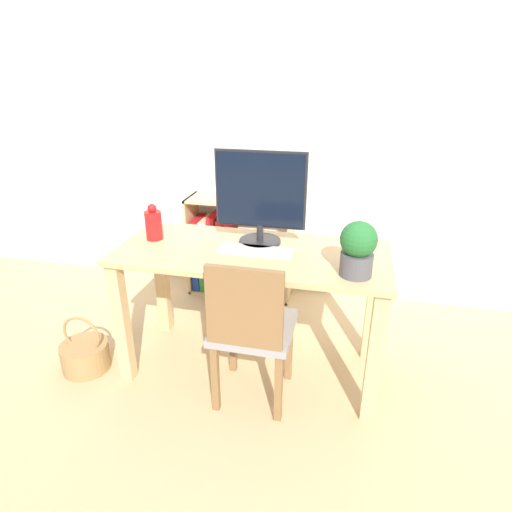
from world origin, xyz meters
name	(u,v)px	position (x,y,z in m)	size (l,w,h in m)	color
ground_plane	(252,366)	(0.00, 0.00, 0.00)	(10.00, 10.00, 0.00)	tan
wall_back	(287,120)	(0.00, 1.06, 1.30)	(8.00, 0.05, 2.60)	white
desk	(252,275)	(0.00, 0.00, 0.61)	(1.44, 0.63, 0.75)	tan
monitor	(260,195)	(0.02, 0.12, 1.02)	(0.49, 0.23, 0.50)	#232326
keyboard	(256,251)	(0.03, -0.02, 0.76)	(0.39, 0.13, 0.02)	#B2B2B7
vase	(154,224)	(-0.57, 0.04, 0.84)	(0.09, 0.09, 0.20)	red
potted_plant	(358,248)	(0.54, -0.17, 0.89)	(0.17, 0.17, 0.26)	#4C4C51
chair	(251,328)	(0.06, -0.28, 0.46)	(0.40, 0.40, 0.84)	gray
bookshelf	(225,250)	(-0.43, 0.88, 0.35)	(0.79, 0.28, 0.76)	tan
basket	(85,355)	(-0.95, -0.24, 0.09)	(0.27, 0.27, 0.35)	#997547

